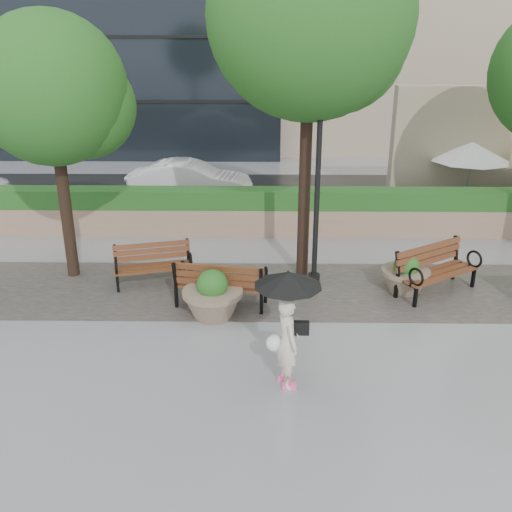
{
  "coord_description": "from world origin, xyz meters",
  "views": [
    {
      "loc": [
        0.25,
        -9.05,
        5.6
      ],
      "look_at": [
        0.09,
        2.35,
        1.1
      ],
      "focal_mm": 40.0,
      "sensor_mm": 36.0,
      "label": 1
    }
  ],
  "objects_px": {
    "planter_left": "(213,299)",
    "bench_3": "(436,279)",
    "car_right": "(190,181)",
    "planter_right": "(405,277)",
    "pedestrian": "(288,318)",
    "bench_2": "(221,292)",
    "bench_1": "(154,273)",
    "lamppost": "(317,209)"
  },
  "relations": [
    {
      "from": "bench_1",
      "to": "pedestrian",
      "type": "height_order",
      "value": "pedestrian"
    },
    {
      "from": "lamppost",
      "to": "pedestrian",
      "type": "distance_m",
      "value": 4.15
    },
    {
      "from": "car_right",
      "to": "planter_right",
      "type": "bearing_deg",
      "value": -138.73
    },
    {
      "from": "lamppost",
      "to": "bench_1",
      "type": "bearing_deg",
      "value": 179.35
    },
    {
      "from": "bench_1",
      "to": "bench_2",
      "type": "relative_size",
      "value": 0.92
    },
    {
      "from": "planter_right",
      "to": "car_right",
      "type": "height_order",
      "value": "car_right"
    },
    {
      "from": "bench_1",
      "to": "bench_2",
      "type": "bearing_deg",
      "value": -48.6
    },
    {
      "from": "planter_left",
      "to": "bench_3",
      "type": "bearing_deg",
      "value": 14.23
    },
    {
      "from": "bench_3",
      "to": "planter_right",
      "type": "height_order",
      "value": "bench_3"
    },
    {
      "from": "planter_right",
      "to": "car_right",
      "type": "distance_m",
      "value": 9.5
    },
    {
      "from": "planter_right",
      "to": "pedestrian",
      "type": "distance_m",
      "value": 4.78
    },
    {
      "from": "bench_1",
      "to": "planter_left",
      "type": "distance_m",
      "value": 2.25
    },
    {
      "from": "bench_3",
      "to": "pedestrian",
      "type": "relative_size",
      "value": 1.04
    },
    {
      "from": "bench_1",
      "to": "lamppost",
      "type": "distance_m",
      "value": 4.1
    },
    {
      "from": "bench_1",
      "to": "car_right",
      "type": "relative_size",
      "value": 0.44
    },
    {
      "from": "bench_1",
      "to": "lamppost",
      "type": "height_order",
      "value": "lamppost"
    },
    {
      "from": "bench_2",
      "to": "planter_right",
      "type": "relative_size",
      "value": 1.86
    },
    {
      "from": "lamppost",
      "to": "bench_2",
      "type": "bearing_deg",
      "value": -153.1
    },
    {
      "from": "pedestrian",
      "to": "lamppost",
      "type": "bearing_deg",
      "value": -27.99
    },
    {
      "from": "bench_1",
      "to": "planter_left",
      "type": "xyz_separation_m",
      "value": [
        1.53,
        -1.64,
        0.13
      ]
    },
    {
      "from": "car_right",
      "to": "pedestrian",
      "type": "xyz_separation_m",
      "value": [
        2.99,
        -11.22,
        0.54
      ]
    },
    {
      "from": "bench_3",
      "to": "bench_1",
      "type": "bearing_deg",
      "value": 143.3
    },
    {
      "from": "lamppost",
      "to": "pedestrian",
      "type": "relative_size",
      "value": 2.1
    },
    {
      "from": "planter_right",
      "to": "pedestrian",
      "type": "height_order",
      "value": "pedestrian"
    },
    {
      "from": "bench_2",
      "to": "planter_left",
      "type": "xyz_separation_m",
      "value": [
        -0.14,
        -0.53,
        0.1
      ]
    },
    {
      "from": "bench_2",
      "to": "planter_right",
      "type": "height_order",
      "value": "bench_2"
    },
    {
      "from": "planter_left",
      "to": "pedestrian",
      "type": "distance_m",
      "value": 2.95
    },
    {
      "from": "car_right",
      "to": "planter_left",
      "type": "bearing_deg",
      "value": -166.8
    },
    {
      "from": "bench_2",
      "to": "lamppost",
      "type": "xyz_separation_m",
      "value": [
        2.1,
        1.07,
        1.59
      ]
    },
    {
      "from": "planter_left",
      "to": "car_right",
      "type": "distance_m",
      "value": 8.94
    },
    {
      "from": "car_right",
      "to": "pedestrian",
      "type": "bearing_deg",
      "value": -161.78
    },
    {
      "from": "car_right",
      "to": "bench_3",
      "type": "bearing_deg",
      "value": -135.76
    },
    {
      "from": "lamppost",
      "to": "planter_right",
      "type": "bearing_deg",
      "value": -7.99
    },
    {
      "from": "bench_3",
      "to": "car_right",
      "type": "bearing_deg",
      "value": 97.51
    },
    {
      "from": "planter_left",
      "to": "car_right",
      "type": "height_order",
      "value": "car_right"
    },
    {
      "from": "lamppost",
      "to": "pedestrian",
      "type": "height_order",
      "value": "lamppost"
    },
    {
      "from": "bench_2",
      "to": "planter_left",
      "type": "distance_m",
      "value": 0.56
    },
    {
      "from": "bench_2",
      "to": "pedestrian",
      "type": "bearing_deg",
      "value": 123.13
    },
    {
      "from": "bench_1",
      "to": "planter_left",
      "type": "height_order",
      "value": "planter_left"
    },
    {
      "from": "bench_3",
      "to": "planter_left",
      "type": "distance_m",
      "value": 5.16
    },
    {
      "from": "bench_3",
      "to": "lamppost",
      "type": "xyz_separation_m",
      "value": [
        -2.75,
        0.33,
        1.58
      ]
    },
    {
      "from": "bench_1",
      "to": "car_right",
      "type": "distance_m",
      "value": 7.17
    }
  ]
}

